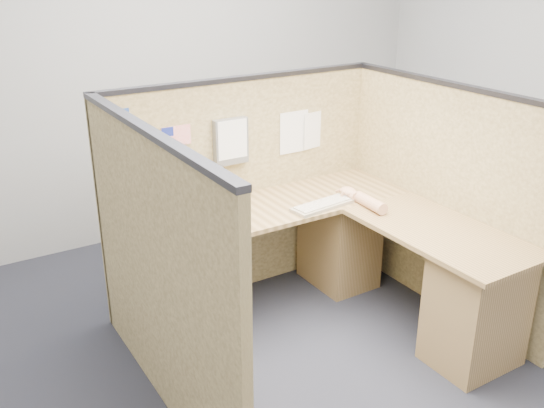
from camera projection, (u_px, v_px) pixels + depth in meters
floor at (327, 351)px, 3.71m from camera, size 5.00×5.00×0.00m
wall_back at (168, 68)px, 4.96m from camera, size 5.00×0.00×5.00m
cubicle_partitions at (290, 213)px, 3.76m from camera, size 2.06×1.83×1.53m
l_desk at (325, 268)px, 3.88m from camera, size 1.95×1.75×0.73m
laptop at (200, 207)px, 3.78m from camera, size 0.36×0.35×0.25m
keyboard at (322, 205)px, 3.94m from camera, size 0.45×0.20×0.03m
mouse at (347, 195)px, 4.08m from camera, size 0.13×0.09×0.05m
hand_forearm at (363, 199)px, 3.97m from camera, size 0.12×0.42×0.09m
blue_poster at (115, 131)px, 3.56m from camera, size 0.19×0.01×0.25m
american_flag at (173, 138)px, 3.76m from camera, size 0.20×0.01×0.34m
file_holder at (231, 141)px, 3.97m from camera, size 0.24×0.05×0.31m
paper_left at (294, 132)px, 4.25m from camera, size 0.23×0.01×0.30m
paper_right at (315, 130)px, 4.34m from camera, size 0.20×0.03×0.26m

